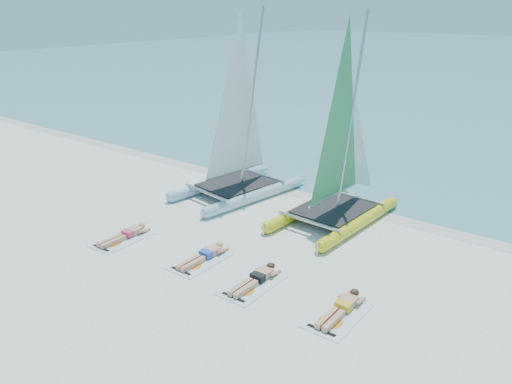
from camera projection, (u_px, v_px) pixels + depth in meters
ground at (209, 245)px, 14.83m from camera, size 140.00×140.00×0.00m
wet_sand_strip at (307, 193)px, 18.93m from camera, size 140.00×1.40×0.01m
catamaran_blue at (238, 140)px, 18.15m from camera, size 3.20×5.39×6.92m
catamaran_yellow at (345, 154)px, 16.15m from camera, size 2.65×5.40×6.80m
towel_a at (122, 239)px, 15.15m from camera, size 1.00×1.85×0.02m
sunbather_a at (126, 234)px, 15.25m from camera, size 0.37×1.73×0.26m
towel_b at (200, 261)px, 13.89m from camera, size 1.00×1.85×0.02m
sunbather_b at (205, 254)px, 13.99m from camera, size 0.37×1.73×0.26m
towel_c at (252, 285)px, 12.69m from camera, size 1.00×1.85×0.02m
sunbather_c at (257, 278)px, 12.79m from camera, size 0.37×1.73×0.26m
towel_d at (338, 315)px, 11.46m from camera, size 1.00×1.85×0.02m
sunbather_d at (342, 307)px, 11.56m from camera, size 0.37×1.73×0.26m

